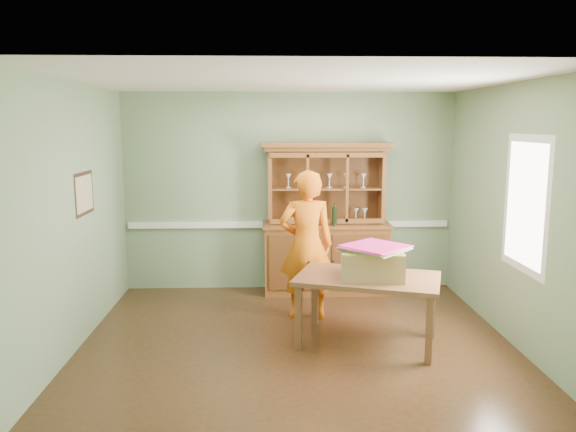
{
  "coord_description": "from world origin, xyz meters",
  "views": [
    {
      "loc": [
        -0.3,
        -5.66,
        2.28
      ],
      "look_at": [
        -0.07,
        0.4,
        1.28
      ],
      "focal_mm": 35.0,
      "sensor_mm": 36.0,
      "label": 1
    }
  ],
  "objects_px": {
    "cardboard_box": "(372,264)",
    "person": "(306,245)",
    "china_hutch": "(326,240)",
    "dining_table": "(368,284)"
  },
  "relations": [
    {
      "from": "person",
      "to": "dining_table",
      "type": "bearing_deg",
      "value": 122.52
    },
    {
      "from": "china_hutch",
      "to": "person",
      "type": "height_order",
      "value": "china_hutch"
    },
    {
      "from": "cardboard_box",
      "to": "person",
      "type": "distance_m",
      "value": 1.06
    },
    {
      "from": "china_hutch",
      "to": "person",
      "type": "distance_m",
      "value": 1.09
    },
    {
      "from": "dining_table",
      "to": "china_hutch",
      "type": "bearing_deg",
      "value": 115.94
    },
    {
      "from": "china_hutch",
      "to": "dining_table",
      "type": "distance_m",
      "value": 1.87
    },
    {
      "from": "person",
      "to": "china_hutch",
      "type": "bearing_deg",
      "value": -110.65
    },
    {
      "from": "cardboard_box",
      "to": "person",
      "type": "xyz_separation_m",
      "value": [
        -0.61,
        0.87,
        0.01
      ]
    },
    {
      "from": "dining_table",
      "to": "person",
      "type": "distance_m",
      "value": 1.04
    },
    {
      "from": "dining_table",
      "to": "person",
      "type": "relative_size",
      "value": 0.94
    }
  ]
}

